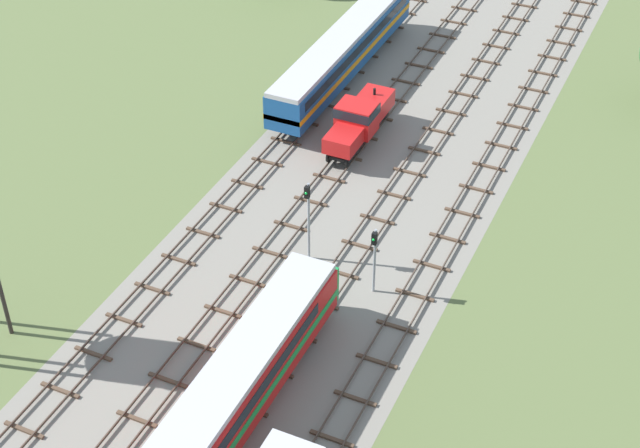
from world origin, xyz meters
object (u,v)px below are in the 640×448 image
diesel_railcar_centre_left_near (228,399)px  signal_post_nearest (308,212)px  passenger_coach_far_left_midfar (343,50)px  signal_post_near (374,253)px  shunter_loco_left_mid (359,119)px

diesel_railcar_centre_left_near → signal_post_nearest: bearing=99.5°
passenger_coach_far_left_midfar → signal_post_near: signal_post_near is taller
shunter_loco_left_mid → signal_post_nearest: size_ratio=1.51×
signal_post_near → diesel_railcar_centre_left_near: bearing=-100.4°
shunter_loco_left_mid → signal_post_nearest: 13.91m
signal_post_nearest → signal_post_near: size_ratio=1.22×
shunter_loco_left_mid → passenger_coach_far_left_midfar: size_ratio=0.38×
diesel_railcar_centre_left_near → signal_post_nearest: 14.61m
shunter_loco_left_mid → signal_post_nearest: bearing=-80.0°
diesel_railcar_centre_left_near → passenger_coach_far_left_midfar: 37.46m
signal_post_nearest → passenger_coach_far_left_midfar: bearing=108.3°
diesel_railcar_centre_left_near → passenger_coach_far_left_midfar: (-9.62, 36.20, 0.02)m
signal_post_nearest → signal_post_near: signal_post_nearest is taller
diesel_railcar_centre_left_near → shunter_loco_left_mid: diesel_railcar_centre_left_near is taller
diesel_railcar_centre_left_near → shunter_loco_left_mid: (-4.81, 28.00, -0.59)m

